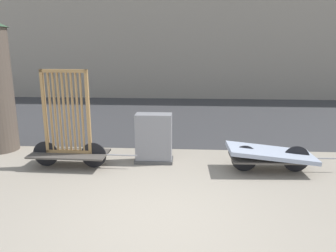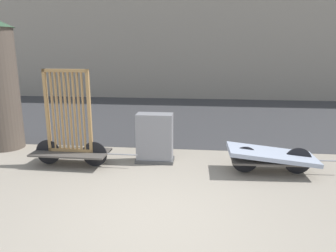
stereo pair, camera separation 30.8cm
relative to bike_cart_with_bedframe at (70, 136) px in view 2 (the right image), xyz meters
name	(u,v)px [view 2 (the right image)]	position (x,y,z in m)	size (l,w,h in m)	color
ground_plane	(154,217)	(2.26, -2.16, -0.71)	(60.00, 60.00, 0.00)	gray
road_strip	(184,116)	(2.26, 5.83, -0.70)	(56.00, 8.71, 0.01)	#38383A
bike_cart_with_bedframe	(70,136)	(0.00, 0.00, 0.00)	(2.45, 0.81, 2.22)	#4C4742
bike_cart_with_mattress	(272,156)	(4.53, 0.00, -0.32)	(2.53, 0.93, 0.59)	#4C4742
utility_cabinet	(155,140)	(1.89, 0.45, -0.16)	(0.90, 0.47, 1.17)	#4C4C4C
advertising_column	(0,84)	(-2.30, 1.12, 1.03)	(1.04, 1.04, 3.41)	brown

